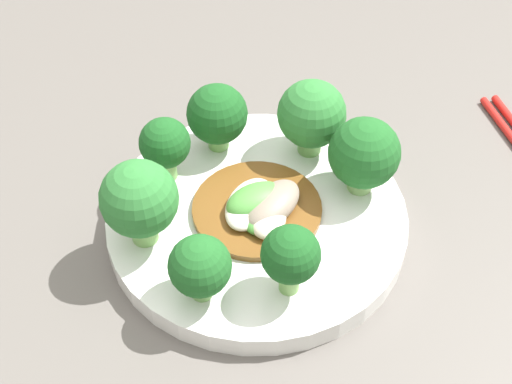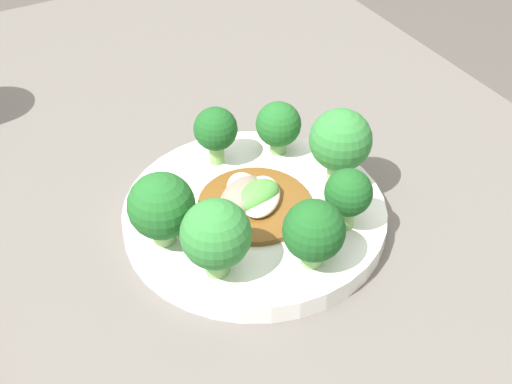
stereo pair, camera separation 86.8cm
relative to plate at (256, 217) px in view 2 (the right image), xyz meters
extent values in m
cylinder|color=white|center=(0.00, 0.00, 0.00)|extent=(0.24, 0.24, 0.02)
cylinder|color=#7AAD5B|center=(-0.08, 0.00, 0.02)|extent=(0.01, 0.01, 0.02)
sphere|color=#19511E|center=(-0.08, 0.00, 0.05)|extent=(0.04, 0.04, 0.04)
cylinder|color=#89B76B|center=(0.00, -0.09, 0.02)|extent=(0.02, 0.02, 0.02)
sphere|color=#1E5B23|center=(0.00, -0.09, 0.05)|extent=(0.06, 0.06, 0.06)
cylinder|color=#70A356|center=(-0.07, 0.06, 0.02)|extent=(0.02, 0.02, 0.01)
sphere|color=#1E5B23|center=(-0.07, 0.06, 0.04)|extent=(0.05, 0.05, 0.05)
cylinder|color=#7AAD5B|center=(0.06, 0.06, 0.02)|extent=(0.01, 0.01, 0.02)
sphere|color=#19511E|center=(0.06, 0.06, 0.05)|extent=(0.04, 0.04, 0.04)
cylinder|color=#7AAD5B|center=(0.00, 0.09, 0.02)|extent=(0.02, 0.02, 0.02)
sphere|color=#2D7533|center=(0.00, 0.09, 0.05)|extent=(0.06, 0.06, 0.06)
cylinder|color=#70A356|center=(0.05, -0.07, 0.02)|extent=(0.02, 0.02, 0.02)
sphere|color=#2D7533|center=(0.05, -0.07, 0.05)|extent=(0.06, 0.06, 0.06)
cylinder|color=#7AAD5B|center=(0.08, 0.01, 0.02)|extent=(0.02, 0.02, 0.02)
sphere|color=#19511E|center=(0.08, 0.01, 0.05)|extent=(0.05, 0.05, 0.05)
cylinder|color=brown|center=(0.00, 0.00, 0.01)|extent=(0.10, 0.10, 0.01)
ellipsoid|color=#4C933D|center=(-0.01, 0.00, 0.02)|extent=(0.04, 0.06, 0.02)
ellipsoid|color=gray|center=(-0.01, -0.01, 0.02)|extent=(0.06, 0.07, 0.02)
ellipsoid|color=silver|center=(-0.01, 0.01, 0.02)|extent=(0.07, 0.06, 0.02)
ellipsoid|color=#4C933D|center=(-0.02, 0.00, 0.02)|extent=(0.04, 0.04, 0.01)
ellipsoid|color=beige|center=(-0.02, 0.00, 0.02)|extent=(0.06, 0.04, 0.02)
camera|label=1|loc=(-0.37, 0.12, 0.43)|focal=50.00mm
camera|label=2|loc=(0.43, -0.24, 0.44)|focal=50.00mm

